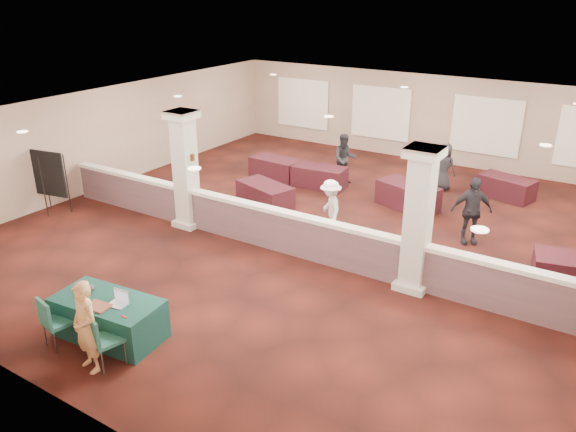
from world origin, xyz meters
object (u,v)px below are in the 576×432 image
Objects in this scene: woman at (86,327)px; attendee_a at (345,159)px; far_table_front_left at (265,195)px; far_table_front_center at (408,196)px; attendee_c at (471,211)px; conf_chair_main at (101,336)px; far_table_back_left at (276,168)px; far_table_back_center at (319,177)px; far_table_back_right at (506,187)px; attendee_d at (444,167)px; easel_board at (49,174)px; near_table at (109,318)px; conf_chair_side at (53,319)px; attendee_b at (330,208)px.

woman is 1.00× the size of attendee_a.
far_table_front_left is at bearing 112.47° from woman.
far_table_front_center is 2.74m from attendee_c.
conf_chair_main is 0.59× the size of far_table_back_left.
far_table_back_right is (5.42, 2.25, -0.02)m from far_table_back_center.
attendee_d is (0.37, 2.13, 0.40)m from far_table_front_center.
easel_board is 7.21m from far_table_back_left.
attendee_a is at bearing 72.79° from far_table_front_left.
near_table is 7.12m from easel_board.
woman is 9.59m from attendee_c.
attendee_a is at bearing 103.81° from woman.
easel_board is at bearing 145.77° from near_table.
conf_chair_side is 0.59× the size of far_table_back_center.
attendee_c reaches higher than far_table_back_right.
far_table_back_left is 5.02m from attendee_b.
far_table_back_center is at bearing 0.00° from far_table_back_left.
near_table is 1.26× the size of far_table_back_right.
woman reaches higher than conf_chair_side.
woman is at bearing -146.66° from attendee_c.
far_table_back_right is 2.00m from attendee_d.
easel_board is 6.21m from far_table_front_left.
far_table_back_right is at bearing 22.50° from far_table_back_center.
attendee_a reaches higher than attendee_b.
far_table_front_left is 1.15× the size of attendee_d.
far_table_back_left is 1.72m from far_table_back_center.
conf_chair_main is 10.16m from far_table_front_center.
far_table_front_left is 2.72m from far_table_back_left.
attendee_c is at bearing 71.13° from conf_chair_side.
woman reaches higher than conf_chair_main.
conf_chair_side is 0.56× the size of far_table_front_center.
far_table_front_center reaches higher than far_table_back_left.
far_table_back_center is at bearing 130.87° from attendee_c.
woman is at bearing -49.05° from attendee_b.
easel_board is at bearing -142.22° from far_table_back_right.
conf_chair_main is at bearing 64.02° from woman.
woman is 1.09× the size of attendee_d.
far_table_back_right is at bearing -21.72° from attendee_a.
far_table_back_left is at bearing -172.31° from attendee_b.
easel_board reaches higher than far_table_back_center.
attendee_c is at bearing -33.88° from far_table_front_center.
far_table_back_center is 1.06m from attendee_a.
attendee_b is (3.84, -3.20, 0.42)m from far_table_back_left.
attendee_c is (-0.05, -3.95, 0.56)m from far_table_back_right.
far_table_back_right is at bearing -164.28° from attendee_d.
attendee_b reaches higher than far_table_front_center.
easel_board reaches higher than far_table_back_left.
woman is 10.36m from far_table_front_center.
attendee_c is (5.87, 0.73, 0.53)m from far_table_front_left.
attendee_d is (2.07, 12.14, 0.17)m from conf_chair_main.
easel_board is at bearing -111.16° from attendee_b.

